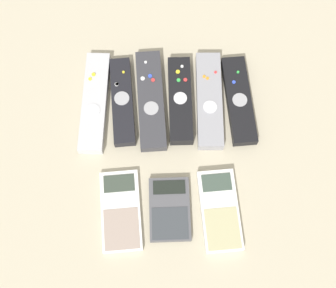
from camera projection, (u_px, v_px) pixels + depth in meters
The scene contains 10 objects.
ground_plane at pixel (168, 162), 0.91m from camera, with size 3.00×3.00×0.00m, color #B2A88E.
remote_0 at pixel (95, 102), 0.94m from camera, with size 0.06×0.22×0.02m.
remote_1 at pixel (122, 101), 0.94m from camera, with size 0.05×0.19×0.02m.
remote_2 at pixel (151, 100), 0.94m from camera, with size 0.06×0.22×0.02m.
remote_3 at pixel (180, 100), 0.94m from camera, with size 0.05×0.18×0.03m.
remote_4 at pixel (209, 100), 0.94m from camera, with size 0.05×0.21×0.02m.
remote_5 at pixel (239, 100), 0.94m from camera, with size 0.06×0.19×0.02m.
calculator_0 at pixel (121, 211), 0.87m from camera, with size 0.08×0.16×0.01m.
calculator_1 at pixel (171, 209), 0.87m from camera, with size 0.08×0.12×0.02m.
calculator_2 at pixel (220, 210), 0.87m from camera, with size 0.08×0.16×0.02m.
Camera 1 is at (-0.01, -0.28, 0.86)m, focal length 50.00 mm.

